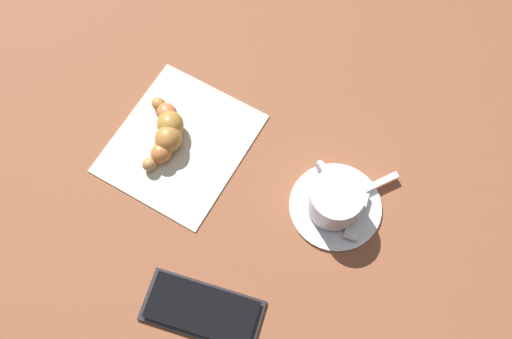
% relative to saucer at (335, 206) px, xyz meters
% --- Properties ---
extents(ground_plane, '(1.80, 1.80, 0.00)m').
position_rel_saucer_xyz_m(ground_plane, '(-0.10, -0.04, -0.00)').
color(ground_plane, brown).
extents(saucer, '(0.12, 0.12, 0.01)m').
position_rel_saucer_xyz_m(saucer, '(0.00, 0.00, 0.00)').
color(saucer, white).
rests_on(saucer, ground).
extents(espresso_cup, '(0.09, 0.07, 0.05)m').
position_rel_saucer_xyz_m(espresso_cup, '(-0.00, -0.00, 0.03)').
color(espresso_cup, white).
rests_on(espresso_cup, saucer).
extents(teaspoon, '(0.06, 0.13, 0.01)m').
position_rel_saucer_xyz_m(teaspoon, '(0.00, 0.01, 0.01)').
color(teaspoon, silver).
rests_on(teaspoon, saucer).
extents(sugar_packet, '(0.05, 0.07, 0.01)m').
position_rel_saucer_xyz_m(sugar_packet, '(0.03, 0.01, 0.01)').
color(sugar_packet, white).
rests_on(sugar_packet, saucer).
extents(napkin, '(0.22, 0.24, 0.00)m').
position_rel_saucer_xyz_m(napkin, '(-0.22, -0.08, -0.00)').
color(napkin, silver).
rests_on(napkin, ground).
extents(croissant, '(0.09, 0.10, 0.03)m').
position_rel_saucer_xyz_m(croissant, '(-0.24, -0.09, 0.01)').
color(croissant, '#B7844A').
rests_on(croissant, napkin).
extents(cell_phone, '(0.16, 0.13, 0.01)m').
position_rel_saucer_xyz_m(cell_phone, '(-0.03, -0.22, 0.00)').
color(cell_phone, black).
rests_on(cell_phone, ground).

